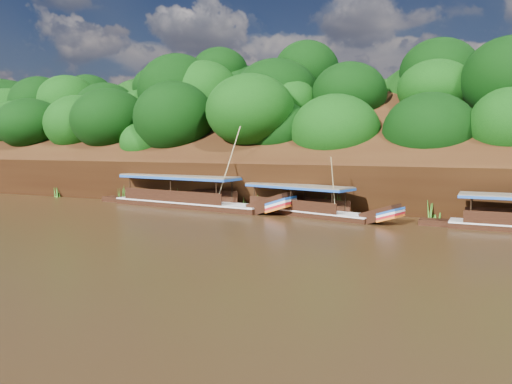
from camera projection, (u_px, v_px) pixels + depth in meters
ground at (283, 233)px, 29.85m from camera, size 160.00×160.00×0.00m
riverbank at (364, 178)px, 50.33m from camera, size 120.00×30.06×19.40m
boat_1 at (313, 209)px, 36.74m from camera, size 12.91×5.36×4.84m
boat_2 at (196, 201)px, 41.46m from camera, size 17.15×4.41×7.21m
reeds at (298, 200)px, 39.38m from camera, size 48.99×2.33×2.18m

